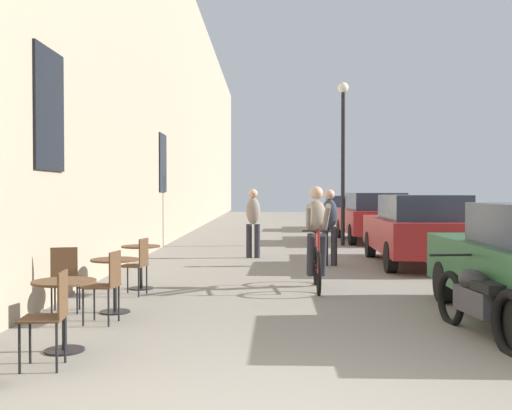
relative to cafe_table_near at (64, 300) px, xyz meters
name	(u,v)px	position (x,y,z in m)	size (l,w,h in m)	color
building_facade_left	(156,81)	(-1.25, 11.94, 4.42)	(0.54, 68.00, 9.89)	tan
cafe_table_near	(64,300)	(0.00, 0.00, 0.00)	(0.64, 0.64, 0.72)	black
cafe_chair_near_toward_street	(51,312)	(0.08, -0.58, 0.00)	(0.42, 0.42, 0.89)	black
cafe_table_mid	(115,274)	(0.02, 1.96, 0.00)	(0.64, 0.64, 0.72)	black
cafe_chair_mid_toward_street	(65,275)	(-0.63, 1.88, 0.00)	(0.45, 0.45, 0.89)	black
cafe_chair_mid_toward_wall	(107,282)	(0.10, 1.27, 0.00)	(0.43, 0.43, 0.89)	black
cafe_table_far	(141,258)	(-0.04, 3.91, 0.00)	(0.64, 0.64, 0.72)	black
cafe_chair_far_toward_street	(137,262)	(0.03, 3.30, 0.00)	(0.45, 0.45, 0.89)	black
cyclist_on_bicycle	(317,240)	(2.90, 4.05, 0.29)	(0.52, 1.76, 1.74)	black
pedestrian_near	(330,223)	(3.43, 7.11, 0.42)	(0.35, 0.26, 1.67)	#26262D
pedestrian_mid	(253,219)	(1.73, 8.63, 0.43)	(0.34, 0.24, 1.69)	#26262D
street_lamp	(343,142)	(4.36, 12.08, 2.59)	(0.32, 0.32, 4.90)	black
parked_car_second	(418,229)	(5.39, 7.26, 0.28)	(1.95, 4.41, 1.55)	maroon
parked_car_third	(373,216)	(5.50, 13.47, 0.30)	(1.89, 4.45, 1.58)	maroon
parked_car_fourth	(343,212)	(5.34, 19.74, 0.23)	(1.83, 4.13, 1.45)	#B7B7BC
parked_motorcycle	(478,301)	(4.40, 0.66, -0.12)	(0.62, 2.14, 0.92)	black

